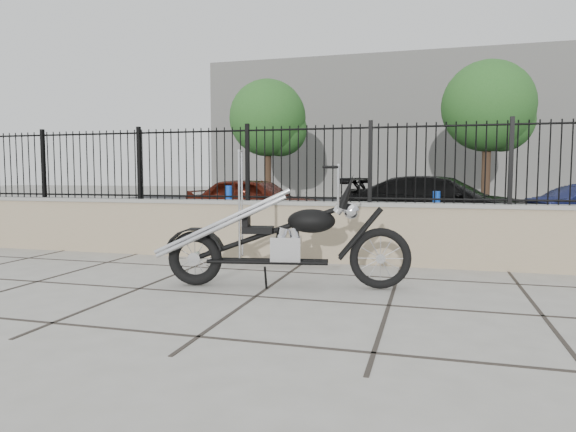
# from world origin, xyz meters

# --- Properties ---
(ground_plane) EXTENTS (90.00, 90.00, 0.00)m
(ground_plane) POSITION_xyz_m (0.00, 0.00, 0.00)
(ground_plane) COLOR #99968E
(ground_plane) RESTS_ON ground
(parking_lot) EXTENTS (30.00, 30.00, 0.00)m
(parking_lot) POSITION_xyz_m (0.00, 12.50, 0.00)
(parking_lot) COLOR black
(parking_lot) RESTS_ON ground
(retaining_wall) EXTENTS (14.00, 0.36, 0.96)m
(retaining_wall) POSITION_xyz_m (0.00, 2.50, 0.48)
(retaining_wall) COLOR gray
(retaining_wall) RESTS_ON ground_plane
(iron_fence) EXTENTS (14.00, 0.08, 1.20)m
(iron_fence) POSITION_xyz_m (0.00, 2.50, 1.56)
(iron_fence) COLOR black
(iron_fence) RESTS_ON retaining_wall
(background_building) EXTENTS (22.00, 6.00, 8.00)m
(background_building) POSITION_xyz_m (0.00, 26.50, 4.00)
(background_building) COLOR beige
(background_building) RESTS_ON ground_plane
(chopper_motorcycle) EXTENTS (2.91, 1.00, 1.72)m
(chopper_motorcycle) POSITION_xyz_m (0.15, 0.55, 0.86)
(chopper_motorcycle) COLOR black
(chopper_motorcycle) RESTS_ON ground_plane
(car_red) EXTENTS (4.05, 2.13, 1.31)m
(car_red) POSITION_xyz_m (-2.58, 7.48, 0.66)
(car_red) COLOR #431209
(car_red) RESTS_ON parking_lot
(car_black) EXTENTS (4.91, 2.77, 1.34)m
(car_black) POSITION_xyz_m (2.17, 7.27, 0.67)
(car_black) COLOR black
(car_black) RESTS_ON parking_lot
(bollard_a) EXTENTS (0.18, 0.18, 1.15)m
(bollard_a) POSITION_xyz_m (-2.19, 4.59, 0.57)
(bollard_a) COLOR #0C30BB
(bollard_a) RESTS_ON ground_plane
(bollard_b) EXTENTS (0.13, 0.13, 1.08)m
(bollard_b) POSITION_xyz_m (2.01, 4.18, 0.54)
(bollard_b) COLOR #0B40AB
(bollard_b) RESTS_ON ground_plane
(tree_left) EXTENTS (3.37, 3.37, 5.68)m
(tree_left) POSITION_xyz_m (-5.09, 16.30, 3.98)
(tree_left) COLOR #382619
(tree_left) RESTS_ON ground_plane
(tree_right) EXTENTS (3.51, 3.51, 5.93)m
(tree_right) POSITION_xyz_m (3.97, 15.99, 4.15)
(tree_right) COLOR #382619
(tree_right) RESTS_ON ground_plane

